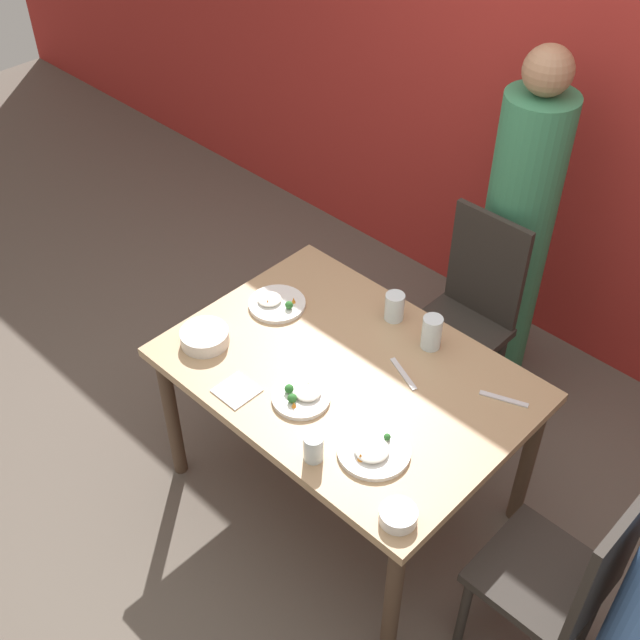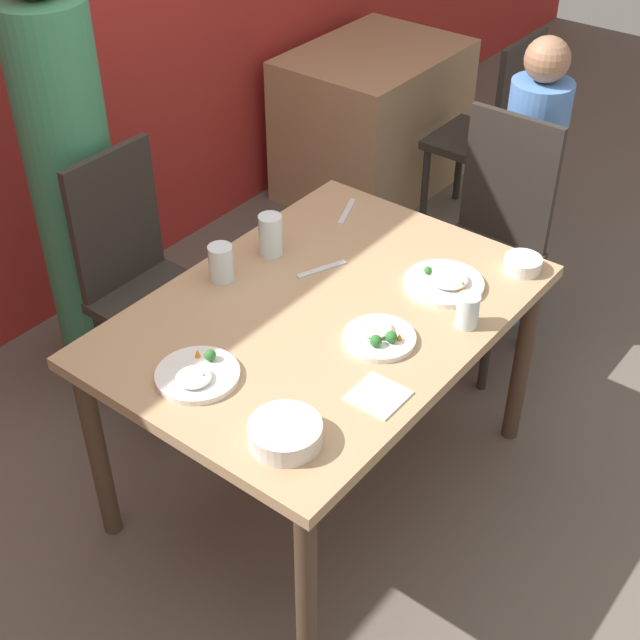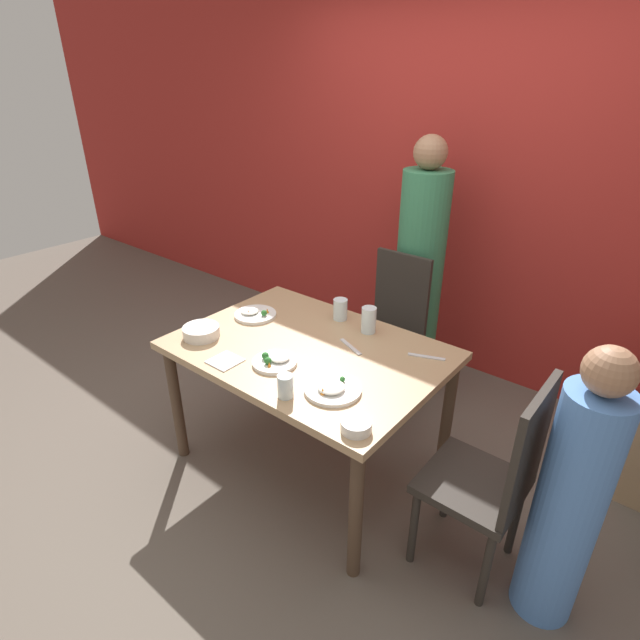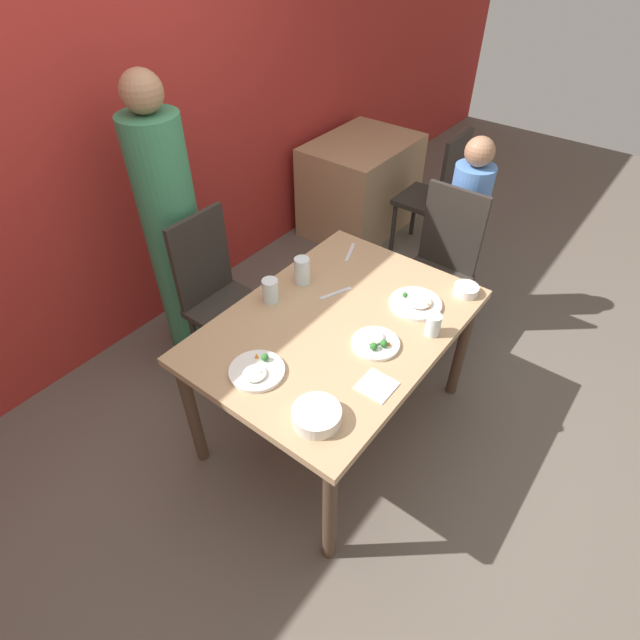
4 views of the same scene
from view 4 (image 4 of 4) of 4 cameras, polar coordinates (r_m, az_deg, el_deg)
name	(u,v)px [view 4 (image 4 of 4)]	position (r m, az deg, el deg)	size (l,w,h in m)	color
ground_plane	(334,421)	(2.88, 1.66, -11.47)	(10.00, 10.00, 0.00)	#60564C
wall_back	(104,119)	(3.08, -23.49, 20.33)	(10.00, 0.06, 2.70)	#A82823
dining_table	(337,335)	(2.39, 1.97, -1.74)	(1.34, 0.95, 0.75)	tan
chair_adult_spot	(219,294)	(2.91, -11.42, 2.92)	(0.40, 0.40, 0.99)	#2D2823
chair_child_spot	(439,265)	(3.17, 13.43, 6.10)	(0.40, 0.40, 0.99)	#2D2823
person_adult	(174,237)	(2.98, -16.32, 9.04)	(0.31, 0.31, 1.67)	#387F56
person_child	(461,238)	(3.36, 15.81, 8.98)	(0.24, 0.24, 1.24)	#5184D1
bowl_curry	(317,415)	(1.92, -0.39, -10.82)	(0.19, 0.19, 0.06)	silver
plate_rice_adult	(416,303)	(2.46, 10.95, 1.93)	(0.25, 0.25, 0.05)	white
plate_rice_child	(375,342)	(2.22, 6.33, -2.53)	(0.21, 0.21, 0.05)	white
plate_noodles	(257,371)	(2.11, -7.24, -5.79)	(0.24, 0.24, 0.05)	white
bowl_rice_small	(466,290)	(2.58, 16.35, 3.36)	(0.12, 0.12, 0.04)	white
glass_water_tall	(433,325)	(2.29, 12.81, -0.53)	(0.07, 0.07, 0.10)	silver
glass_water_short	(270,290)	(2.43, -5.69, 3.39)	(0.08, 0.08, 0.12)	silver
glass_water_center	(302,271)	(2.53, -2.06, 5.66)	(0.08, 0.08, 0.14)	silver
napkin_folded	(377,386)	(2.06, 6.50, -7.47)	(0.14, 0.14, 0.01)	white
fork_steel	(350,252)	(2.79, 3.46, 7.75)	(0.17, 0.08, 0.01)	silver
spoon_steel	(336,293)	(2.49, 1.80, 3.07)	(0.17, 0.09, 0.01)	silver
background_table	(360,186)	(4.35, 4.64, 15.04)	(0.92, 0.68, 0.76)	tan
chair_background	(436,193)	(3.99, 13.13, 13.96)	(0.40, 0.40, 0.99)	#2D2823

